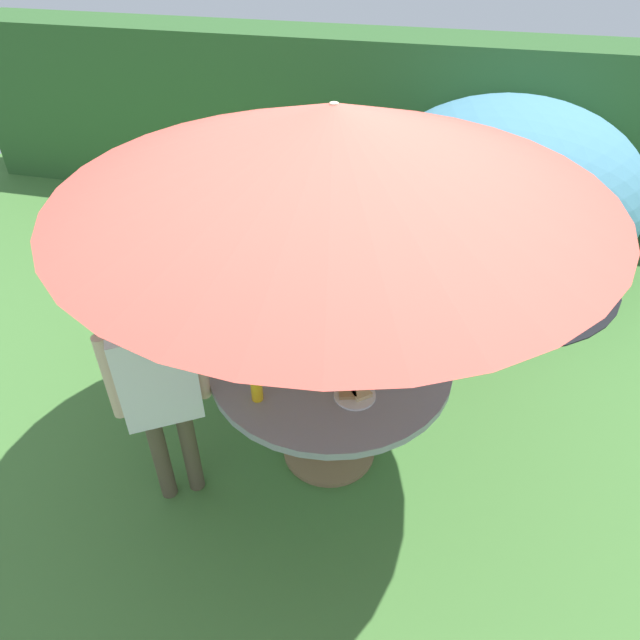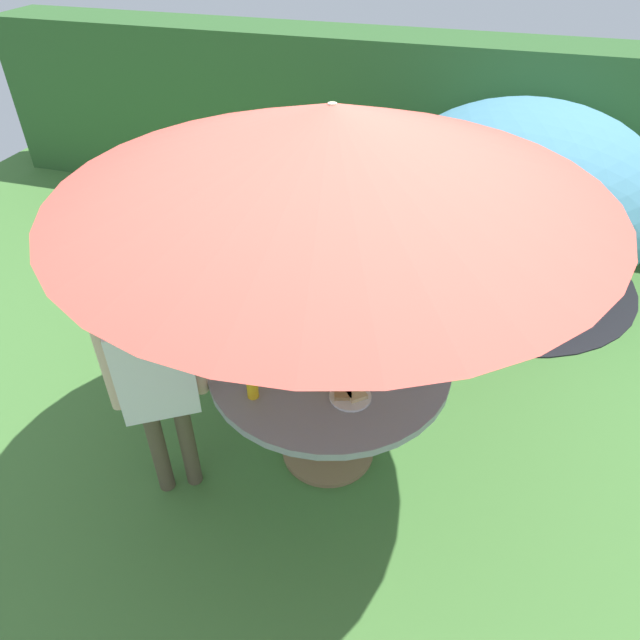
{
  "view_description": "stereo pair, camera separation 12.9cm",
  "coord_description": "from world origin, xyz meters",
  "px_view_note": "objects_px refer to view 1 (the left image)",
  "views": [
    {
      "loc": [
        0.47,
        -2.19,
        2.7
      ],
      "look_at": [
        -0.08,
        0.11,
        0.88
      ],
      "focal_mm": 32.19,
      "sensor_mm": 36.0,
      "label": 1
    },
    {
      "loc": [
        0.59,
        -2.15,
        2.7
      ],
      "look_at": [
        -0.08,
        0.11,
        0.88
      ],
      "focal_mm": 32.19,
      "sensor_mm": 36.0,
      "label": 2
    }
  ],
  "objects_px": {
    "snack_bowl": "(245,351)",
    "juice_bottle_center_front": "(299,342)",
    "plate_back_edge": "(416,365)",
    "cup_near": "(351,342)",
    "plate_near_right": "(346,321)",
    "juice_bottle_front_edge": "(249,326)",
    "dome_tent": "(502,194)",
    "plate_far_left": "(355,394)",
    "child_in_blue_shirt": "(302,261)",
    "juice_bottle_far_right": "(291,327)",
    "potted_plant": "(162,294)",
    "juice_bottle_near_left": "(257,389)",
    "patio_umbrella": "(334,150)",
    "wooden_chair": "(408,269)",
    "juice_bottle_mid_left": "(269,327)",
    "garden_table": "(330,379)",
    "juice_bottle_center_back": "(433,342)",
    "juice_bottle_mid_right": "(321,377)",
    "child_in_white_shirt": "(157,372)"
  },
  "relations": [
    {
      "from": "plate_near_right",
      "to": "juice_bottle_far_right",
      "type": "distance_m",
      "value": 0.33
    },
    {
      "from": "dome_tent",
      "to": "plate_near_right",
      "type": "xyz_separation_m",
      "value": [
        -0.87,
        -1.95,
        0.02
      ]
    },
    {
      "from": "plate_far_left",
      "to": "juice_bottle_front_edge",
      "type": "bearing_deg",
      "value": 153.03
    },
    {
      "from": "plate_near_right",
      "to": "juice_bottle_center_front",
      "type": "height_order",
      "value": "juice_bottle_center_front"
    },
    {
      "from": "wooden_chair",
      "to": "juice_bottle_mid_left",
      "type": "bearing_deg",
      "value": -107.42
    },
    {
      "from": "garden_table",
      "to": "dome_tent",
      "type": "relative_size",
      "value": 0.5
    },
    {
      "from": "plate_near_right",
      "to": "juice_bottle_far_right",
      "type": "height_order",
      "value": "juice_bottle_far_right"
    },
    {
      "from": "child_in_blue_shirt",
      "to": "dome_tent",
      "type": "bearing_deg",
      "value": 113.24
    },
    {
      "from": "juice_bottle_near_left",
      "to": "dome_tent",
      "type": "bearing_deg",
      "value": 66.06
    },
    {
      "from": "potted_plant",
      "to": "juice_bottle_near_left",
      "type": "height_order",
      "value": "juice_bottle_near_left"
    },
    {
      "from": "plate_near_right",
      "to": "juice_bottle_mid_left",
      "type": "xyz_separation_m",
      "value": [
        -0.39,
        -0.19,
        0.04
      ]
    },
    {
      "from": "wooden_chair",
      "to": "juice_bottle_mid_right",
      "type": "xyz_separation_m",
      "value": [
        -0.28,
        -1.43,
        0.22
      ]
    },
    {
      "from": "plate_near_right",
      "to": "juice_bottle_front_edge",
      "type": "relative_size",
      "value": 1.59
    },
    {
      "from": "dome_tent",
      "to": "plate_far_left",
      "type": "bearing_deg",
      "value": -115.61
    },
    {
      "from": "juice_bottle_mid_right",
      "to": "cup_near",
      "type": "relative_size",
      "value": 1.55
    },
    {
      "from": "juice_bottle_front_edge",
      "to": "patio_umbrella",
      "type": "bearing_deg",
      "value": -11.0
    },
    {
      "from": "child_in_white_shirt",
      "to": "snack_bowl",
      "type": "distance_m",
      "value": 0.49
    },
    {
      "from": "child_in_blue_shirt",
      "to": "juice_bottle_center_front",
      "type": "xyz_separation_m",
      "value": [
        0.21,
        -0.87,
        0.06
      ]
    },
    {
      "from": "dome_tent",
      "to": "cup_near",
      "type": "height_order",
      "value": "dome_tent"
    },
    {
      "from": "child_in_blue_shirt",
      "to": "child_in_white_shirt",
      "type": "xyz_separation_m",
      "value": [
        -0.34,
        -1.36,
        0.16
      ]
    },
    {
      "from": "wooden_chair",
      "to": "dome_tent",
      "type": "distance_m",
      "value": 1.21
    },
    {
      "from": "juice_bottle_center_back",
      "to": "juice_bottle_mid_right",
      "type": "height_order",
      "value": "same"
    },
    {
      "from": "child_in_blue_shirt",
      "to": "juice_bottle_mid_left",
      "type": "xyz_separation_m",
      "value": [
        0.02,
        -0.78,
        0.06
      ]
    },
    {
      "from": "juice_bottle_front_edge",
      "to": "juice_bottle_far_right",
      "type": "bearing_deg",
      "value": 9.73
    },
    {
      "from": "child_in_white_shirt",
      "to": "juice_bottle_center_front",
      "type": "height_order",
      "value": "child_in_white_shirt"
    },
    {
      "from": "wooden_chair",
      "to": "juice_bottle_center_back",
      "type": "relative_size",
      "value": 8.92
    },
    {
      "from": "plate_back_edge",
      "to": "cup_near",
      "type": "bearing_deg",
      "value": 167.27
    },
    {
      "from": "juice_bottle_near_left",
      "to": "plate_far_left",
      "type": "bearing_deg",
      "value": 15.99
    },
    {
      "from": "juice_bottle_far_right",
      "to": "dome_tent",
      "type": "bearing_deg",
      "value": 61.86
    },
    {
      "from": "juice_bottle_near_left",
      "to": "juice_bottle_center_front",
      "type": "xyz_separation_m",
      "value": [
        0.1,
        0.39,
        -0.01
      ]
    },
    {
      "from": "dome_tent",
      "to": "snack_bowl",
      "type": "relative_size",
      "value": 18.77
    },
    {
      "from": "wooden_chair",
      "to": "child_in_white_shirt",
      "type": "bearing_deg",
      "value": -108.04
    },
    {
      "from": "snack_bowl",
      "to": "juice_bottle_mid_right",
      "type": "xyz_separation_m",
      "value": [
        0.43,
        -0.12,
        0.02
      ]
    },
    {
      "from": "patio_umbrella",
      "to": "juice_bottle_center_front",
      "type": "xyz_separation_m",
      "value": [
        -0.18,
        0.03,
        -1.06
      ]
    },
    {
      "from": "juice_bottle_near_left",
      "to": "juice_bottle_mid_left",
      "type": "distance_m",
      "value": 0.49
    },
    {
      "from": "juice_bottle_front_edge",
      "to": "juice_bottle_mid_left",
      "type": "bearing_deg",
      "value": 14.69
    },
    {
      "from": "patio_umbrella",
      "to": "juice_bottle_front_edge",
      "type": "bearing_deg",
      "value": 169.0
    },
    {
      "from": "child_in_white_shirt",
      "to": "wooden_chair",
      "type": "bearing_deg",
      "value": 27.18
    },
    {
      "from": "snack_bowl",
      "to": "juice_bottle_center_front",
      "type": "bearing_deg",
      "value": 22.58
    },
    {
      "from": "snack_bowl",
      "to": "juice_bottle_center_back",
      "type": "relative_size",
      "value": 1.23
    },
    {
      "from": "juice_bottle_far_right",
      "to": "juice_bottle_center_front",
      "type": "distance_m",
      "value": 0.13
    },
    {
      "from": "garden_table",
      "to": "plate_back_edge",
      "type": "height_order",
      "value": "plate_back_edge"
    },
    {
      "from": "patio_umbrella",
      "to": "juice_bottle_center_front",
      "type": "bearing_deg",
      "value": 171.2
    },
    {
      "from": "juice_bottle_center_front",
      "to": "juice_bottle_front_edge",
      "type": "height_order",
      "value": "juice_bottle_front_edge"
    },
    {
      "from": "plate_back_edge",
      "to": "wooden_chair",
      "type": "bearing_deg",
      "value": 97.65
    },
    {
      "from": "juice_bottle_far_right",
      "to": "garden_table",
      "type": "bearing_deg",
      "value": -27.77
    },
    {
      "from": "juice_bottle_far_right",
      "to": "juice_bottle_front_edge",
      "type": "bearing_deg",
      "value": -170.27
    },
    {
      "from": "wooden_chair",
      "to": "juice_bottle_near_left",
      "type": "relative_size",
      "value": 7.34
    },
    {
      "from": "juice_bottle_near_left",
      "to": "cup_near",
      "type": "xyz_separation_m",
      "value": [
        0.36,
        0.48,
        -0.03
      ]
    },
    {
      "from": "child_in_blue_shirt",
      "to": "juice_bottle_center_back",
      "type": "xyz_separation_m",
      "value": [
        0.9,
        -0.7,
        0.06
      ]
    }
  ]
}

